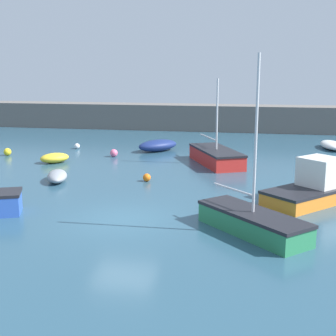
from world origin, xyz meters
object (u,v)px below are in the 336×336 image
mooring_buoy_orange (147,177)px  dinghy_near_pier (57,176)px  fishing_dinghy_green (55,158)px  open_tender_yellow (332,145)px  mooring_buoy_yellow (7,152)px  motorboat_grey_hull (316,187)px  mooring_buoy_white (77,146)px  sailboat_tall_mast (253,222)px  mooring_buoy_pink (114,153)px  rowboat_white_midwater (158,145)px  sailboat_twin_hulled (216,156)px

mooring_buoy_orange → dinghy_near_pier: bearing=-169.2°
fishing_dinghy_green → open_tender_yellow: fishing_dinghy_green is taller
dinghy_near_pier → mooring_buoy_yellow: size_ratio=4.93×
motorboat_grey_hull → mooring_buoy_white: size_ratio=12.61×
mooring_buoy_white → sailboat_tall_mast: bearing=-50.9°
fishing_dinghy_green → open_tender_yellow: bearing=161.5°
dinghy_near_pier → mooring_buoy_pink: 7.33m
mooring_buoy_pink → mooring_buoy_white: 4.44m
mooring_buoy_white → mooring_buoy_orange: 11.63m
open_tender_yellow → mooring_buoy_pink: open_tender_yellow is taller
motorboat_grey_hull → mooring_buoy_white: 19.31m
dinghy_near_pier → rowboat_white_midwater: bearing=141.4°
mooring_buoy_white → mooring_buoy_orange: mooring_buoy_orange is taller
motorboat_grey_hull → mooring_buoy_pink: bearing=-82.5°
dinghy_near_pier → motorboat_grey_hull: size_ratio=0.50×
fishing_dinghy_green → mooring_buoy_orange: bearing=107.0°
fishing_dinghy_green → mooring_buoy_orange: 7.83m
open_tender_yellow → mooring_buoy_orange: 16.64m
open_tender_yellow → mooring_buoy_yellow: (-22.15, -6.94, -0.03)m
mooring_buoy_orange → open_tender_yellow: bearing=48.2°
sailboat_twin_hulled → sailboat_tall_mast: 12.49m
sailboat_twin_hulled → mooring_buoy_orange: (-3.18, -5.24, -0.29)m
rowboat_white_midwater → sailboat_tall_mast: size_ratio=0.53×
rowboat_white_midwater → sailboat_twin_hulled: 5.96m
rowboat_white_midwater → sailboat_tall_mast: sailboat_tall_mast is taller
sailboat_tall_mast → rowboat_white_midwater: bearing=158.8°
rowboat_white_midwater → mooring_buoy_pink: size_ratio=6.50×
mooring_buoy_pink → motorboat_grey_hull: bearing=-35.5°
sailboat_tall_mast → dinghy_near_pier: (-10.21, 6.13, -0.16)m
fishing_dinghy_green → dinghy_near_pier: (2.22, -4.64, -0.02)m
sailboat_twin_hulled → dinghy_near_pier: (-7.83, -6.12, -0.21)m
fishing_dinghy_green → motorboat_grey_hull: motorboat_grey_hull is taller
open_tender_yellow → mooring_buoy_white: open_tender_yellow is taller
rowboat_white_midwater → open_tender_yellow: rowboat_white_midwater is taller
mooring_buoy_yellow → mooring_buoy_pink: bearing=7.3°
fishing_dinghy_green → mooring_buoy_yellow: 4.54m
dinghy_near_pier → mooring_buoy_white: dinghy_near_pier is taller
dinghy_near_pier → fishing_dinghy_green: bearing=-174.7°
mooring_buoy_orange → mooring_buoy_yellow: 12.35m
sailboat_tall_mast → open_tender_yellow: (5.51, 19.43, -0.16)m
mooring_buoy_pink → mooring_buoy_yellow: size_ratio=1.00×
sailboat_twin_hulled → mooring_buoy_pink: size_ratio=10.67×
dinghy_near_pier → mooring_buoy_orange: (4.64, 0.88, -0.08)m
motorboat_grey_hull → mooring_buoy_pink: size_ratio=9.90×
motorboat_grey_hull → mooring_buoy_orange: bearing=-62.1°
sailboat_twin_hulled → mooring_buoy_white: (-10.61, 3.71, -0.29)m
rowboat_white_midwater → motorboat_grey_hull: size_ratio=0.66×
rowboat_white_midwater → dinghy_near_pier: size_ratio=1.32×
motorboat_grey_hull → mooring_buoy_yellow: size_ratio=9.93×
rowboat_white_midwater → sailboat_twin_hulled: size_ratio=0.61×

